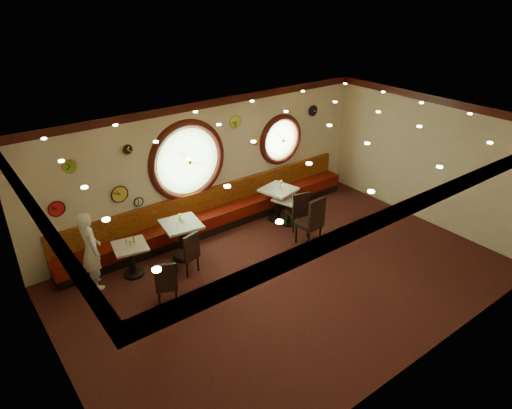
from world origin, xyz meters
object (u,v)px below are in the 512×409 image
condiment_a_salt (127,242)px  condiment_d_bottle (290,193)px  chair_a (166,280)px  condiment_c_pepper (282,187)px  waiter (91,250)px  table_b (182,236)px  condiment_d_pepper (292,197)px  table_d (289,208)px  condiment_b_bottle (180,217)px  chair_c (299,208)px  condiment_a_pepper (130,244)px  chair_b (189,251)px  table_a (132,256)px  condiment_a_bottle (134,240)px  condiment_d_salt (287,197)px  condiment_b_salt (176,223)px  table_c (278,200)px  condiment_b_pepper (183,220)px  chair_d (313,218)px  condiment_c_salt (272,187)px  condiment_c_bottle (281,183)px

condiment_a_salt → condiment_d_bottle: (4.23, -0.24, 0.02)m
chair_a → condiment_c_pepper: 4.18m
waiter → condiment_a_salt: bearing=-93.1°
table_b → condiment_d_pepper: table_b is taller
table_d → condiment_b_bottle: size_ratio=5.53×
chair_a → chair_c: 3.99m
condiment_d_pepper → condiment_b_bottle: 2.92m
condiment_a_salt → chair_c: bearing=-10.0°
table_b → table_d: (2.90, -0.23, -0.10)m
chair_c → condiment_a_pepper: chair_c is taller
condiment_b_bottle → condiment_a_pepper: bearing=-174.7°
chair_b → condiment_c_pepper: size_ratio=5.87×
table_a → condiment_a_bottle: size_ratio=5.42×
chair_c → condiment_a_bottle: 4.03m
condiment_d_salt → waiter: bearing=175.6°
condiment_b_salt → condiment_d_bottle: (3.14, -0.11, -0.13)m
table_c → chair_b: 3.13m
chair_c → condiment_b_bottle: bearing=178.7°
condiment_d_salt → condiment_c_pepper: size_ratio=0.99×
condiment_b_pepper → condiment_a_bottle: condiment_b_pepper is taller
condiment_a_salt → condiment_b_bottle: 1.27m
chair_c → chair_d: bearing=-93.8°
table_d → condiment_b_bottle: bearing=172.7°
table_c → condiment_b_salt: bearing=-177.5°
table_c → condiment_d_salt: (-0.01, -0.33, 0.23)m
chair_d → condiment_a_pepper: 4.08m
condiment_b_pepper → condiment_b_bottle: (-0.02, 0.11, 0.03)m
condiment_b_bottle → condiment_a_bottle: bearing=-176.7°
table_c → condiment_d_salt: size_ratio=9.13×
condiment_d_salt → condiment_b_pepper: 2.78m
chair_b → condiment_b_salt: 0.73m
condiment_c_salt → condiment_b_pepper: 2.64m
chair_d → condiment_c_salt: size_ratio=7.18×
table_d → waiter: waiter is taller
chair_c → condiment_d_pepper: 0.36m
chair_a → condiment_c_bottle: bearing=44.3°
condiment_a_pepper → condiment_c_bottle: condiment_c_bottle is taller
table_a → condiment_b_salt: condiment_b_salt is taller
condiment_c_pepper → waiter: (-4.83, 0.10, -0.08)m
table_c → waiter: size_ratio=0.56×
chair_a → condiment_a_bottle: (-0.03, 1.35, 0.24)m
condiment_b_salt → condiment_c_salt: (2.82, 0.20, -0.01)m
chair_c → chair_d: (-0.22, -0.72, 0.11)m
condiment_a_pepper → condiment_d_bottle: bearing=-2.0°
chair_a → condiment_b_salt: size_ratio=6.42×
condiment_b_pepper → condiment_c_pepper: bearing=0.6°
condiment_a_pepper → condiment_b_bottle: (1.23, 0.11, 0.17)m
condiment_d_pepper → condiment_a_bottle: (-4.00, 0.37, 0.04)m
table_c → condiment_d_pepper: (0.09, -0.42, 0.22)m
table_d → waiter: (-4.83, 0.38, 0.38)m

